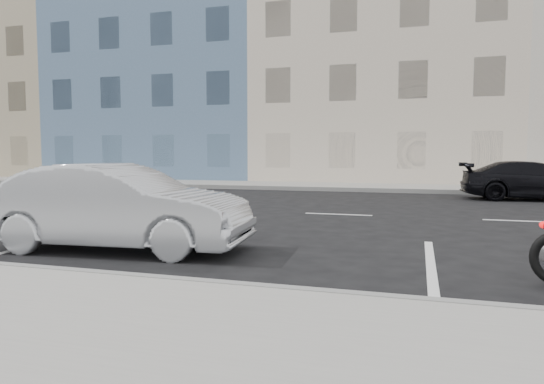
{
  "coord_description": "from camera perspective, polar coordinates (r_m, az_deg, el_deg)",
  "views": [
    {
      "loc": [
        -0.18,
        -11.49,
        1.46
      ],
      "look_at": [
        -2.58,
        -3.58,
        0.8
      ],
      "focal_mm": 32.0,
      "sensor_mm": 36.0,
      "label": 1
    }
  ],
  "objects": [
    {
      "name": "sidewalk_far",
      "position": [
        20.8,
        3.42,
        0.73
      ],
      "size": [
        80.0,
        3.4,
        0.15
      ],
      "primitive_type": "cube",
      "color": "gray",
      "rests_on": "ground"
    },
    {
      "name": "sedan_silver",
      "position": [
        7.66,
        -17.66,
        -1.7
      ],
      "size": [
        4.07,
        1.71,
        1.31
      ],
      "primitive_type": "imported",
      "rotation": [
        0.0,
        0.0,
        1.65
      ],
      "color": "#B3B6BB",
      "rests_on": "ground"
    },
    {
      "name": "curb_far",
      "position": [
        19.16,
        2.24,
        0.43
      ],
      "size": [
        80.0,
        0.12,
        0.16
      ],
      "primitive_type": "cube",
      "color": "gray",
      "rests_on": "ground"
    },
    {
      "name": "bldg_blue",
      "position": [
        31.44,
        -9.74,
        13.72
      ],
      "size": [
        12.0,
        12.0,
        13.0
      ],
      "primitive_type": "cube",
      "color": "slate",
      "rests_on": "ground"
    },
    {
      "name": "ground",
      "position": [
        11.59,
        17.64,
        -2.89
      ],
      "size": [
        120.0,
        120.0,
        0.0
      ],
      "primitive_type": "plane",
      "color": "black",
      "rests_on": "ground"
    },
    {
      "name": "bldg_cream",
      "position": [
        28.18,
        13.31,
        13.19
      ],
      "size": [
        12.0,
        12.0,
        11.5
      ],
      "primitive_type": "cube",
      "color": "beige",
      "rests_on": "ground"
    },
    {
      "name": "car_far",
      "position": [
        17.22,
        28.26,
        1.19
      ],
      "size": [
        4.29,
        1.94,
        1.22
      ],
      "primitive_type": "imported",
      "rotation": [
        0.0,
        0.0,
        1.63
      ],
      "color": "black",
      "rests_on": "ground"
    },
    {
      "name": "bldg_far_west",
      "position": [
        38.2,
        -26.35,
        10.92
      ],
      "size": [
        12.0,
        12.0,
        12.0
      ],
      "primitive_type": "cube",
      "color": "tan",
      "rests_on": "ground"
    }
  ]
}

